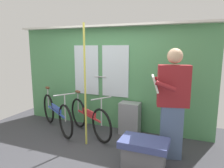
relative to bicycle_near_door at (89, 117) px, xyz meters
name	(u,v)px	position (x,y,z in m)	size (l,w,h in m)	color
ground_plane	(79,155)	(0.24, -0.82, -0.37)	(5.35, 4.34, 0.04)	#38383D
train_door_wall	(109,76)	(0.24, 0.54, 0.82)	(4.35, 0.28, 2.24)	#4C8C56
bicycle_near_door	(89,117)	(0.00, 0.00, 0.00)	(1.39, 0.89, 0.87)	black
bicycle_leaning_behind	(56,113)	(-0.77, -0.06, 0.01)	(1.48, 1.01, 0.90)	black
passenger_reading_newspaper	(172,102)	(1.67, -0.33, 0.58)	(0.62, 0.56, 1.77)	slate
trash_bin_by_wall	(130,118)	(0.79, 0.33, -0.02)	(0.41, 0.28, 0.66)	gray
handrail_pole	(85,86)	(0.18, -0.43, 0.74)	(0.04, 0.04, 2.20)	#C6C14C
bench_seat_corner	(144,153)	(1.35, -0.80, -0.11)	(0.70, 0.44, 0.45)	#3D477F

